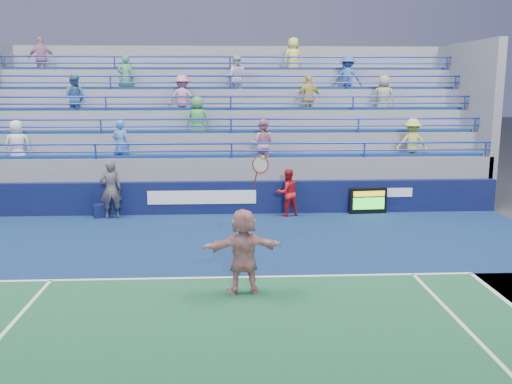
{
  "coord_description": "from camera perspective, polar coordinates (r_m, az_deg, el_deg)",
  "views": [
    {
      "loc": [
        -0.14,
        -12.3,
        4.35
      ],
      "look_at": [
        0.61,
        2.5,
        1.5
      ],
      "focal_mm": 40.0,
      "sensor_mm": 36.0,
      "label": 1
    }
  ],
  "objects": [
    {
      "name": "ground",
      "position": [
        13.04,
        -2.13,
        -8.6
      ],
      "size": [
        120.0,
        120.0,
        0.0
      ],
      "primitive_type": "plane",
      "color": "#333538"
    },
    {
      "name": "tennis_player",
      "position": [
        11.9,
        -1.26,
        -5.9
      ],
      "size": [
        1.73,
        0.72,
        2.91
      ],
      "color": "white",
      "rests_on": "ground"
    },
    {
      "name": "serve_speed_board",
      "position": [
        19.5,
        11.15,
        -0.89
      ],
      "size": [
        1.27,
        0.24,
        0.88
      ],
      "color": "black",
      "rests_on": "ground"
    },
    {
      "name": "judge_chair",
      "position": [
        19.37,
        -15.31,
        -1.73
      ],
      "size": [
        0.57,
        0.58,
        0.78
      ],
      "color": "#0D1542",
      "rests_on": "ground"
    },
    {
      "name": "ball_girl",
      "position": [
        18.78,
        3.15,
        -0.07
      ],
      "size": [
        0.92,
        0.81,
        1.57
      ],
      "primitive_type": "imported",
      "rotation": [
        0.0,
        0.0,
        3.48
      ],
      "color": "red",
      "rests_on": "ground"
    },
    {
      "name": "line_judge",
      "position": [
        18.99,
        -14.32,
        0.23
      ],
      "size": [
        0.79,
        0.63,
        1.9
      ],
      "primitive_type": "imported",
      "rotation": [
        0.0,
        0.0,
        3.42
      ],
      "color": "#131836",
      "rests_on": "ground"
    },
    {
      "name": "sponsor_wall",
      "position": [
        19.17,
        -2.41,
        -0.55
      ],
      "size": [
        18.0,
        0.32,
        1.1
      ],
      "color": "#0B103D",
      "rests_on": "ground"
    },
    {
      "name": "bleacher_stand",
      "position": [
        22.74,
        -2.53,
        3.79
      ],
      "size": [
        18.0,
        5.6,
        6.13
      ],
      "color": "slate",
      "rests_on": "ground"
    }
  ]
}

